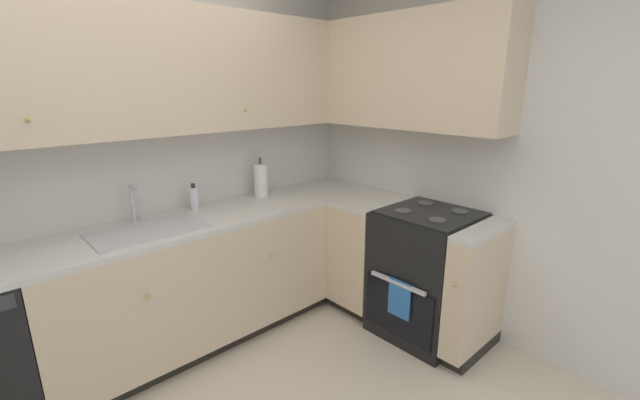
% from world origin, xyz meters
% --- Properties ---
extents(wall_back, '(4.08, 0.05, 2.68)m').
position_xyz_m(wall_back, '(0.00, 1.49, 1.34)').
color(wall_back, silver).
rests_on(wall_back, ground_plane).
extents(wall_right, '(0.05, 3.03, 2.68)m').
position_xyz_m(wall_right, '(2.02, 0.00, 1.34)').
color(wall_right, silver).
rests_on(wall_right, ground_plane).
extents(lower_cabinets_back, '(1.94, 0.62, 0.88)m').
position_xyz_m(lower_cabinets_back, '(0.42, 1.17, 0.44)').
color(lower_cabinets_back, beige).
rests_on(lower_cabinets_back, ground_plane).
extents(countertop_back, '(3.14, 0.60, 0.03)m').
position_xyz_m(countertop_back, '(0.42, 1.16, 0.90)').
color(countertop_back, beige).
rests_on(countertop_back, lower_cabinets_back).
extents(lower_cabinets_right, '(0.62, 1.18, 0.88)m').
position_xyz_m(lower_cabinets_right, '(1.69, 0.42, 0.44)').
color(lower_cabinets_right, beige).
rests_on(lower_cabinets_right, ground_plane).
extents(countertop_right, '(0.60, 1.18, 0.03)m').
position_xyz_m(countertop_right, '(1.69, 0.42, 0.90)').
color(countertop_right, beige).
rests_on(countertop_right, lower_cabinets_right).
extents(oven_range, '(0.68, 0.62, 1.07)m').
position_xyz_m(oven_range, '(1.71, 0.15, 0.47)').
color(oven_range, black).
rests_on(oven_range, ground_plane).
extents(upper_cabinets_back, '(2.82, 0.34, 0.78)m').
position_xyz_m(upper_cabinets_back, '(0.26, 1.30, 1.86)').
color(upper_cabinets_back, beige).
extents(upper_cabinets_right, '(0.32, 1.73, 0.78)m').
position_xyz_m(upper_cabinets_right, '(1.83, 0.60, 1.86)').
color(upper_cabinets_right, beige).
extents(sink, '(0.66, 0.40, 0.10)m').
position_xyz_m(sink, '(0.14, 1.13, 0.88)').
color(sink, '#B7B7BC').
rests_on(sink, countertop_back).
extents(faucet, '(0.07, 0.16, 0.25)m').
position_xyz_m(faucet, '(0.14, 1.34, 1.06)').
color(faucet, silver).
rests_on(faucet, countertop_back).
extents(soap_bottle, '(0.06, 0.06, 0.19)m').
position_xyz_m(soap_bottle, '(0.55, 1.34, 1.00)').
color(soap_bottle, silver).
rests_on(soap_bottle, countertop_back).
extents(paper_towel_roll, '(0.11, 0.11, 0.32)m').
position_xyz_m(paper_towel_roll, '(1.11, 1.32, 1.05)').
color(paper_towel_roll, white).
rests_on(paper_towel_roll, countertop_back).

